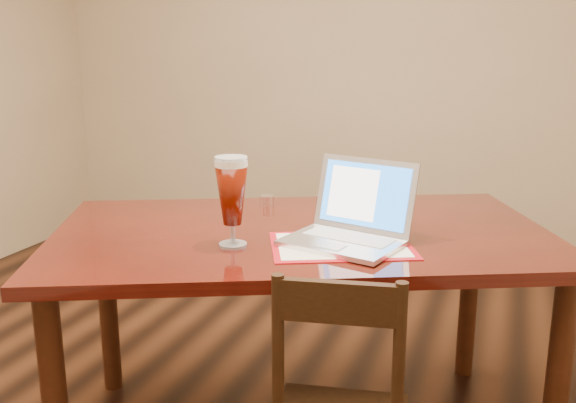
% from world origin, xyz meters
% --- Properties ---
extents(dining_table, '(1.98, 1.60, 1.11)m').
position_xyz_m(dining_table, '(0.35, 0.25, 0.72)').
color(dining_table, '#470F09').
rests_on(dining_table, ground).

